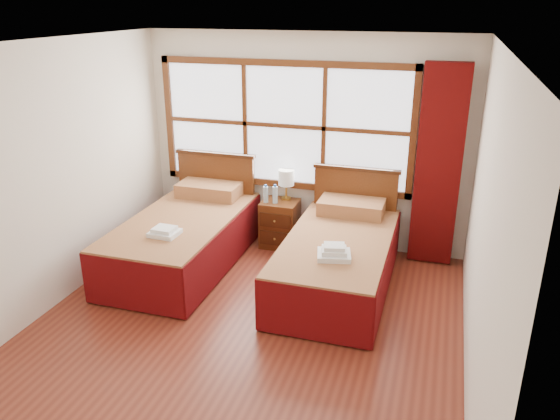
% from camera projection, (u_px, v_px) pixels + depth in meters
% --- Properties ---
extents(floor, '(4.50, 4.50, 0.00)m').
position_uv_depth(floor, '(241.00, 333.00, 5.12)').
color(floor, maroon).
rests_on(floor, ground).
extents(ceiling, '(4.50, 4.50, 0.00)m').
position_uv_depth(ceiling, '(232.00, 45.00, 4.19)').
color(ceiling, white).
rests_on(ceiling, wall_back).
extents(wall_back, '(4.00, 0.00, 4.00)m').
position_uv_depth(wall_back, '(304.00, 142.00, 6.66)').
color(wall_back, silver).
rests_on(wall_back, floor).
extents(wall_left, '(0.00, 4.50, 4.50)m').
position_uv_depth(wall_left, '(42.00, 182.00, 5.21)').
color(wall_left, silver).
rests_on(wall_left, floor).
extents(wall_right, '(0.00, 4.50, 4.50)m').
position_uv_depth(wall_right, '(485.00, 231.00, 4.10)').
color(wall_right, silver).
rests_on(wall_right, floor).
extents(window, '(3.16, 0.06, 1.56)m').
position_uv_depth(window, '(284.00, 126.00, 6.62)').
color(window, white).
rests_on(window, wall_back).
extents(curtain, '(0.50, 0.16, 2.30)m').
position_uv_depth(curtain, '(438.00, 167.00, 6.14)').
color(curtain, '#570908').
rests_on(curtain, wall_back).
extents(bed_left, '(1.14, 2.21, 1.11)m').
position_uv_depth(bed_left, '(185.00, 236.00, 6.38)').
color(bed_left, '#3C1D0C').
rests_on(bed_left, floor).
extents(bed_right, '(1.10, 2.14, 1.07)m').
position_uv_depth(bed_right, '(338.00, 258.00, 5.88)').
color(bed_right, '#3C1D0C').
rests_on(bed_right, floor).
extents(nightstand, '(0.44, 0.44, 0.59)m').
position_uv_depth(nightstand, '(280.00, 224.00, 6.86)').
color(nightstand, '#5A2D13').
rests_on(nightstand, floor).
extents(towels_left, '(0.31, 0.27, 0.09)m').
position_uv_depth(towels_left, '(164.00, 232.00, 5.77)').
color(towels_left, white).
rests_on(towels_left, bed_left).
extents(towels_right, '(0.38, 0.35, 0.14)m').
position_uv_depth(towels_right, '(334.00, 252.00, 5.31)').
color(towels_right, white).
rests_on(towels_right, bed_right).
extents(lamp, '(0.20, 0.20, 0.38)m').
position_uv_depth(lamp, '(286.00, 178.00, 6.74)').
color(lamp, gold).
rests_on(lamp, nightstand).
extents(bottle_near, '(0.06, 0.06, 0.23)m').
position_uv_depth(bottle_near, '(266.00, 194.00, 6.69)').
color(bottle_near, '#A0C1CE').
rests_on(bottle_near, nightstand).
extents(bottle_far, '(0.06, 0.06, 0.24)m').
position_uv_depth(bottle_far, '(275.00, 195.00, 6.67)').
color(bottle_far, '#A0C1CE').
rests_on(bottle_far, nightstand).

